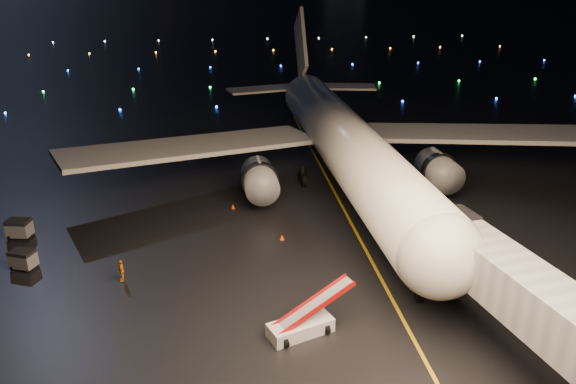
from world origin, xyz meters
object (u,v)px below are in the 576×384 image
(crew_c, at_px, (121,270))
(baggage_cart_0, at_px, (23,259))
(airliner, at_px, (339,104))
(belt_loader, at_px, (301,314))
(baggage_cart_1, at_px, (19,229))

(crew_c, bearing_deg, baggage_cart_0, -115.46)
(airliner, distance_m, belt_loader, 29.62)
(baggage_cart_1, bearing_deg, belt_loader, -25.03)
(belt_loader, distance_m, crew_c, 14.72)
(airliner, xyz_separation_m, belt_loader, (-8.10, -27.69, -6.70))
(baggage_cart_0, xyz_separation_m, baggage_cart_1, (-1.96, 5.61, 0.05))
(belt_loader, relative_size, baggage_cart_1, 3.21)
(airliner, xyz_separation_m, baggage_cart_1, (-30.17, -11.11, -7.37))
(airliner, xyz_separation_m, baggage_cart_0, (-28.21, -16.73, -7.42))
(airliner, relative_size, belt_loader, 9.40)
(belt_loader, relative_size, crew_c, 3.59)
(airliner, relative_size, baggage_cart_1, 30.20)
(baggage_cart_0, bearing_deg, belt_loader, -6.51)
(baggage_cart_0, relative_size, baggage_cart_1, 0.94)
(belt_loader, bearing_deg, baggage_cart_1, 122.36)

